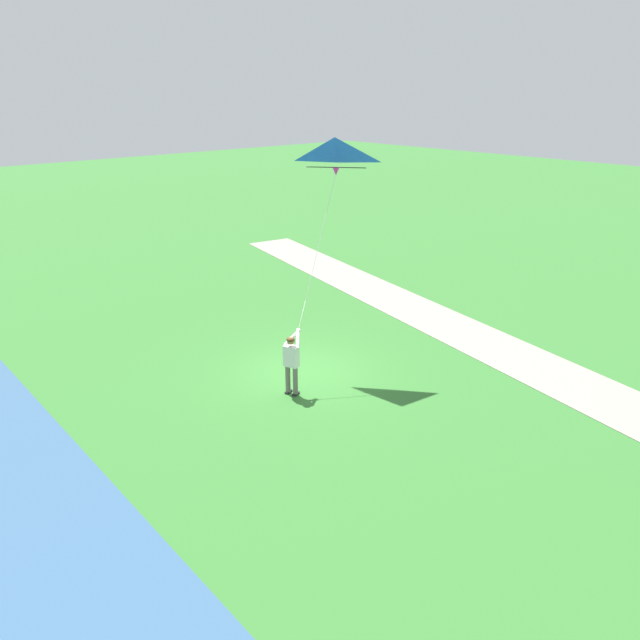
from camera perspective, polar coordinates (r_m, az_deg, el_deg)
The scene contains 4 objects.
ground_plane at distance 17.86m, azimuth -1.76°, elevation -4.97°, with size 120.00×120.00×0.00m, color #33702D.
walkway_path at distance 20.84m, azimuth 14.73°, elevation -1.69°, with size 2.40×32.00×0.02m, color gray.
person_kite_flyer at distance 16.16m, azimuth -2.75°, elevation -3.83°, with size 0.63×0.49×1.83m.
flying_kite at distance 16.61m, azimuth 1.42°, elevation 15.34°, with size 2.63×1.80×4.87m.
Camera 1 is at (10.24, 12.29, 7.93)m, focal length 33.20 mm.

